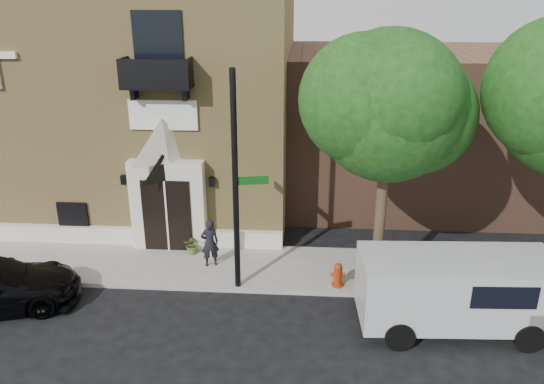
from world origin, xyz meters
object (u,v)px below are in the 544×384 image
at_px(cargo_van, 464,290).
at_px(dumpster, 483,273).
at_px(pedestrian_near, 210,243).
at_px(street_sign, 236,184).
at_px(fire_hydrant, 338,275).

distance_m(cargo_van, dumpster, 2.15).
bearing_deg(dumpster, pedestrian_near, 172.64).
distance_m(street_sign, dumpster, 7.98).
relative_size(cargo_van, fire_hydrant, 6.76).
bearing_deg(street_sign, fire_hydrant, -8.99).
xyz_separation_m(cargo_van, pedestrian_near, (-7.46, 2.78, -0.22)).
xyz_separation_m(street_sign, fire_hydrant, (3.08, 0.17, -2.98)).
bearing_deg(fire_hydrant, pedestrian_near, 165.79).
bearing_deg(pedestrian_near, dumpster, 153.50).
distance_m(cargo_van, fire_hydrant, 3.76).
bearing_deg(dumpster, cargo_van, -122.72).
bearing_deg(dumpster, street_sign, -178.95).
relative_size(cargo_van, dumpster, 2.99).
height_order(cargo_van, street_sign, street_sign).
bearing_deg(pedestrian_near, cargo_van, 139.69).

